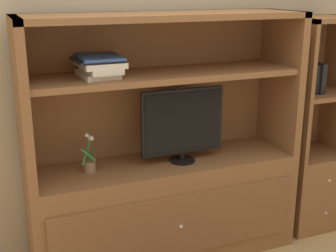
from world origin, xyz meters
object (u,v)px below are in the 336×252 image
at_px(bookshelf_tall, 310,158).
at_px(upright_book_row, 309,78).
at_px(media_console, 165,184).
at_px(magazine_stack, 99,66).
at_px(tv_monitor, 183,124).
at_px(potted_plant, 90,162).

xyz_separation_m(bookshelf_tall, upright_book_row, (-0.08, -0.01, 0.61)).
xyz_separation_m(media_console, magazine_stack, (-0.40, -0.01, 0.79)).
bearing_deg(tv_monitor, bookshelf_tall, 2.48).
height_order(potted_plant, magazine_stack, magazine_stack).
relative_size(magazine_stack, upright_book_row, 1.33).
xyz_separation_m(media_console, upright_book_row, (1.07, -0.01, 0.62)).
bearing_deg(magazine_stack, upright_book_row, 0.04).
bearing_deg(potted_plant, upright_book_row, -0.40).
bearing_deg(bookshelf_tall, upright_book_row, -173.55).
height_order(bookshelf_tall, upright_book_row, bookshelf_tall).
distance_m(magazine_stack, upright_book_row, 1.48).
bearing_deg(tv_monitor, magazine_stack, 176.02).
bearing_deg(magazine_stack, potted_plant, 171.71).
bearing_deg(media_console, magazine_stack, -178.97).
relative_size(potted_plant, upright_book_row, 1.03).
xyz_separation_m(media_console, tv_monitor, (0.10, -0.04, 0.41)).
xyz_separation_m(magazine_stack, upright_book_row, (1.47, 0.00, -0.18)).
xyz_separation_m(tv_monitor, upright_book_row, (0.97, 0.04, 0.21)).
relative_size(tv_monitor, potted_plant, 2.22).
xyz_separation_m(media_console, bookshelf_tall, (1.15, 0.00, 0.01)).
relative_size(media_console, bookshelf_tall, 1.12).
height_order(tv_monitor, bookshelf_tall, bookshelf_tall).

